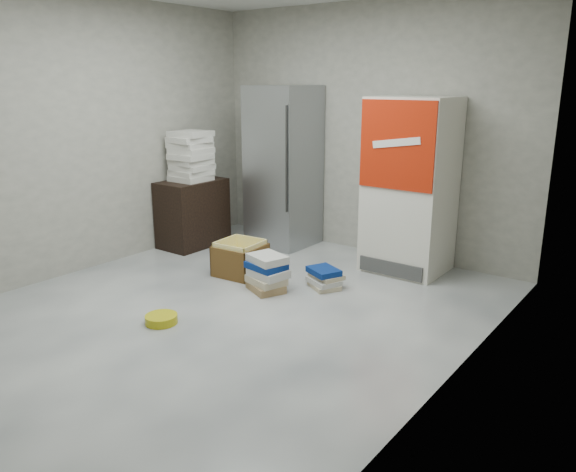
% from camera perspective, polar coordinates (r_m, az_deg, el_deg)
% --- Properties ---
extents(ground, '(5.00, 5.00, 0.00)m').
position_cam_1_polar(ground, '(4.91, -7.33, -8.03)').
color(ground, silver).
rests_on(ground, ground).
extents(room_shell, '(4.04, 5.04, 2.82)m').
position_cam_1_polar(room_shell, '(4.51, -8.13, 13.41)').
color(room_shell, '#AAA699').
rests_on(room_shell, ground).
extents(steel_fridge, '(0.70, 0.72, 1.90)m').
position_cam_1_polar(steel_fridge, '(6.78, -0.46, 7.02)').
color(steel_fridge, '#919498').
rests_on(steel_fridge, ground).
extents(coke_cooler, '(0.80, 0.73, 1.80)m').
position_cam_1_polar(coke_cooler, '(5.94, 12.28, 5.00)').
color(coke_cooler, silver).
rests_on(coke_cooler, ground).
extents(wood_shelf, '(0.50, 0.80, 0.80)m').
position_cam_1_polar(wood_shelf, '(6.90, -9.65, 2.30)').
color(wood_shelf, black).
rests_on(wood_shelf, ground).
extents(supply_box_stack, '(0.45, 0.45, 0.58)m').
position_cam_1_polar(supply_box_stack, '(6.77, -9.85, 8.00)').
color(supply_box_stack, beige).
rests_on(supply_box_stack, wood_shelf).
extents(phonebook_stack_main, '(0.43, 0.40, 0.35)m').
position_cam_1_polar(phonebook_stack_main, '(5.38, -2.16, -3.78)').
color(phonebook_stack_main, olive).
rests_on(phonebook_stack_main, ground).
extents(phonebook_stack_side, '(0.39, 0.37, 0.19)m').
position_cam_1_polar(phonebook_stack_side, '(5.49, 3.72, -4.28)').
color(phonebook_stack_side, tan).
rests_on(phonebook_stack_side, ground).
extents(cardboard_box, '(0.48, 0.48, 0.36)m').
position_cam_1_polar(cardboard_box, '(5.85, -4.86, -2.51)').
color(cardboard_box, yellow).
rests_on(cardboard_box, ground).
extents(bucket_lid, '(0.28, 0.28, 0.07)m').
position_cam_1_polar(bucket_lid, '(4.83, -12.74, -8.24)').
color(bucket_lid, gold).
rests_on(bucket_lid, ground).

